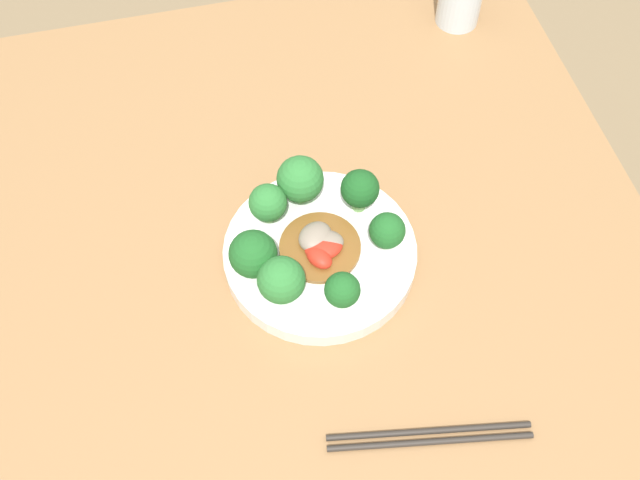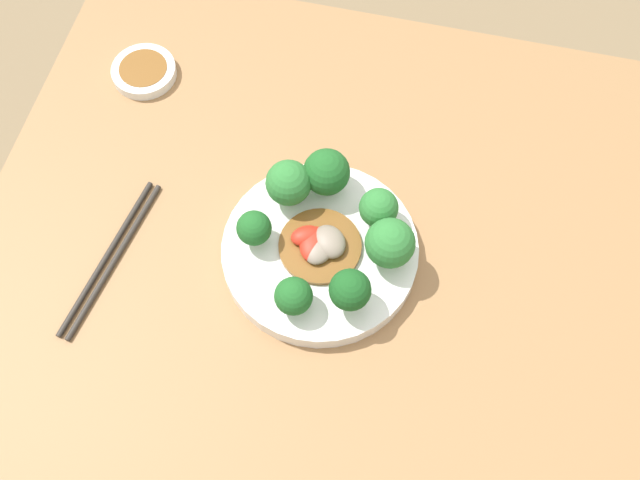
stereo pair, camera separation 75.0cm
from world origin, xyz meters
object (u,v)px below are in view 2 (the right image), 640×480
Objects in this scene: broccoli_northwest at (289,183)px; broccoli_north at (327,172)px; broccoli_east at (390,244)px; broccoli_south at (294,296)px; chopsticks at (111,258)px; broccoli_west at (254,228)px; plate at (320,252)px; sauce_dish at (144,71)px; broccoli_southeast at (350,290)px; stirfry_center at (320,244)px; broccoli_northeast at (379,208)px.

broccoli_north is at bearing 30.99° from broccoli_northwest.
broccoli_south is at bearing -137.51° from broccoli_east.
broccoli_south is at bearing -4.26° from chopsticks.
broccoli_northwest is at bearing -149.01° from broccoli_north.
plate is at bearing 5.42° from broccoli_west.
chopsticks is (-0.24, 0.02, -0.05)m from broccoli_south.
broccoli_west reaches higher than sauce_dish.
chopsticks is (-0.33, -0.07, -0.06)m from broccoli_east.
broccoli_southeast is 0.28× the size of chopsticks.
broccoli_north is (0.07, 0.09, 0.01)m from broccoli_west.
broccoli_southeast is 0.45m from sauce_dish.
sauce_dish is (-0.30, 0.22, -0.00)m from plate.
plate reaches higher than chopsticks.
broccoli_northwest is 0.30m from sauce_dish.
broccoli_northwest is 1.01× the size of broccoli_southeast.
broccoli_south is 0.52× the size of stirfry_center.
broccoli_east is 0.08m from broccoli_southeast.
broccoli_northeast is at bearing 61.40° from broccoli_south.
stirfry_center is (0.08, 0.01, -0.02)m from broccoli_west.
broccoli_north is at bearing 155.96° from broccoli_northeast.
broccoli_west is at bearing -174.58° from plate.
broccoli_northwest is (0.03, 0.07, 0.01)m from broccoli_west.
stirfry_center is at bearing 128.54° from broccoli_southeast.
stirfry_center is (0.05, -0.06, -0.03)m from broccoli_northwest.
broccoli_west reaches higher than stirfry_center.
broccoli_northeast reaches higher than chopsticks.
broccoli_northeast is at bearing -3.47° from broccoli_northwest.
broccoli_south is at bearing -163.75° from broccoli_southeast.
broccoli_west is 0.91× the size of broccoli_northeast.
broccoli_south is 0.59× the size of sauce_dish.
broccoli_northeast is (0.07, -0.03, -0.00)m from broccoli_north.
broccoli_southeast is 0.97× the size of broccoli_north.
plate is 2.38× the size of stirfry_center.
broccoli_east reaches higher than plate.
broccoli_southeast is 1.13× the size of broccoli_northeast.
broccoli_north is (-0.09, 0.08, -0.00)m from broccoli_east.
broccoli_west is at bearing 132.22° from broccoli_south.
broccoli_south is 0.92× the size of broccoli_northeast.
plate is 0.09m from broccoli_west.
chopsticks is (-0.25, -0.06, -0.01)m from plate.
broccoli_west reaches higher than chopsticks.
broccoli_northeast is 0.56× the size of stirfry_center.
broccoli_south is at bearing -118.60° from broccoli_northeast.
broccoli_northwest is at bearing 132.04° from plate.
broccoli_west is 0.19m from chopsticks.
broccoli_north reaches higher than chopsticks.
broccoli_northeast is 0.40m from sauce_dish.
stirfry_center is (0.01, -0.08, -0.03)m from broccoli_north.
plate is 1.06× the size of chopsticks.
broccoli_east is at bearing 4.14° from stirfry_center.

